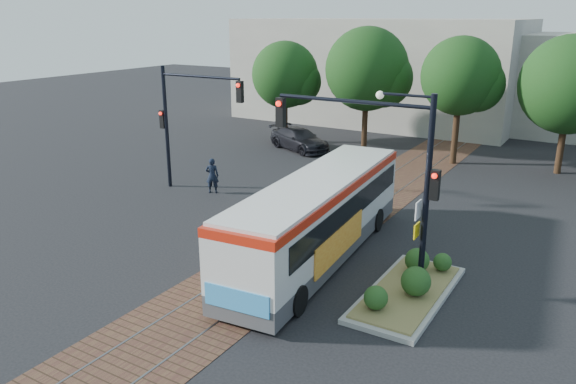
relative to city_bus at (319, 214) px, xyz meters
name	(u,v)px	position (x,y,z in m)	size (l,w,h in m)	color
ground	(291,252)	(-1.05, -0.16, -1.64)	(120.00, 120.00, 0.00)	black
trackbed	(339,220)	(-1.05, 3.84, -1.64)	(3.60, 40.00, 0.02)	brown
tree_row	(457,78)	(0.16, 16.26, 3.21)	(26.40, 5.60, 7.67)	#382314
warehouses	(476,76)	(-1.58, 28.59, 2.17)	(40.00, 13.00, 8.00)	#ADA899
city_bus	(319,214)	(0.00, 0.00, 0.00)	(3.25, 11.16, 2.95)	#454547
traffic_island	(410,285)	(3.77, -1.06, -1.31)	(2.20, 5.20, 1.13)	gray
signal_pole_main	(388,160)	(2.81, -0.97, 2.52)	(5.49, 0.46, 6.00)	black
signal_pole_left	(183,112)	(-9.42, 3.84, 2.22)	(4.99, 0.34, 6.00)	black
officer	(212,176)	(-8.01, 4.08, -0.78)	(0.63, 0.41, 1.73)	black
parked_car	(299,139)	(-8.98, 14.20, -0.95)	(1.93, 4.75, 1.38)	black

